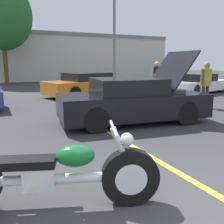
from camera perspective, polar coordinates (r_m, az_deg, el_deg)
parking_stripe_middle at (r=4.32m, az=13.46°, el=-12.47°), size 0.12×5.33×0.01m
far_building at (r=24.97m, az=-22.64°, el=11.94°), size 32.00×4.20×4.40m
light_pole at (r=17.01m, az=0.75°, el=21.93°), size 1.21×0.28×8.90m
tree_background at (r=21.17m, az=-23.90°, el=19.51°), size 4.34×4.34×7.56m
motorcycle at (r=3.11m, az=-13.74°, el=-13.93°), size 2.47×1.11×0.99m
show_car_hood_open at (r=7.21m, az=4.79°, el=2.55°), size 4.37×2.33×2.04m
parked_car_mid_right_row at (r=12.97m, az=-5.16°, el=6.27°), size 4.97×2.91×1.19m
parked_car_right_row at (r=14.89m, az=18.67°, el=6.18°), size 4.51×2.69×1.09m
spectator_near_motorcycle at (r=11.57m, az=10.16°, el=7.81°), size 0.52×0.23×1.74m
spectator_by_show_car at (r=10.04m, az=20.66°, el=6.62°), size 0.52×0.22×1.71m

